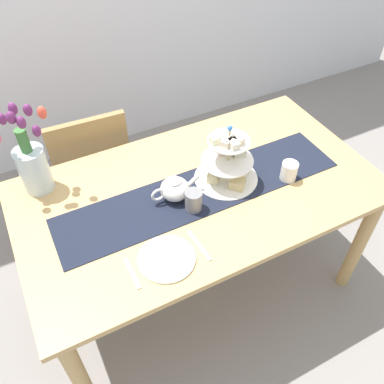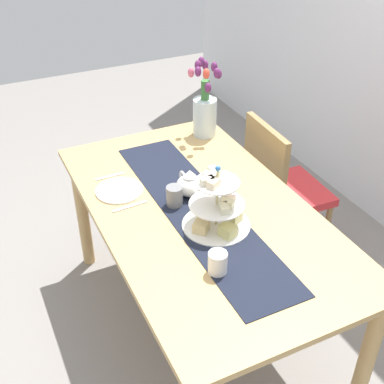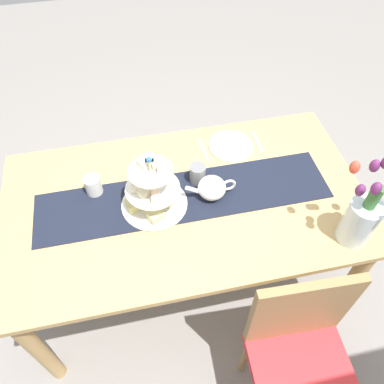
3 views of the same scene
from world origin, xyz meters
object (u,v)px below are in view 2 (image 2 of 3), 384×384
at_px(tulip_vase, 205,109).
at_px(fork_left, 110,176).
at_px(teapot, 190,185).
at_px(mug_grey, 174,196).
at_px(dining_table, 201,228).
at_px(dinner_plate_left, 119,190).
at_px(chair_left, 280,185).
at_px(mug_white_text, 218,263).
at_px(knife_left, 130,207).
at_px(tiered_cake_stand, 217,209).

xyz_separation_m(tulip_vase, fork_left, (0.21, -0.64, -0.15)).
xyz_separation_m(teapot, mug_grey, (0.04, -0.10, -0.01)).
relative_size(dining_table, tulip_vase, 3.76).
xyz_separation_m(tulip_vase, dinner_plate_left, (0.35, -0.64, -0.15)).
xyz_separation_m(fork_left, mug_grey, (0.36, 0.19, 0.05)).
relative_size(chair_left, fork_left, 6.07).
bearing_deg(teapot, mug_white_text, -14.09).
bearing_deg(knife_left, tulip_vase, 127.92).
distance_m(tiered_cake_stand, teapot, 0.28).
height_order(tiered_cake_stand, dinner_plate_left, tiered_cake_stand).
bearing_deg(chair_left, dinner_plate_left, -87.19).
bearing_deg(knife_left, teapot, 84.04).
bearing_deg(fork_left, dinner_plate_left, 0.00).
height_order(dinner_plate_left, fork_left, dinner_plate_left).
bearing_deg(dinner_plate_left, knife_left, 0.00).
relative_size(fork_left, mug_grey, 1.58).
distance_m(chair_left, knife_left, 1.04).
distance_m(dining_table, tiered_cake_stand, 0.25).
bearing_deg(mug_grey, mug_white_text, -3.97).
relative_size(dining_table, chair_left, 1.84).
xyz_separation_m(chair_left, tiered_cake_stand, (0.50, -0.69, 0.37)).
distance_m(dining_table, mug_white_text, 0.45).
height_order(fork_left, mug_white_text, mug_white_text).
xyz_separation_m(dinner_plate_left, mug_white_text, (0.70, 0.16, 0.04)).
xyz_separation_m(tulip_vase, mug_white_text, (1.06, -0.48, -0.11)).
relative_size(dining_table, mug_grey, 17.58).
bearing_deg(knife_left, dining_table, 61.78).
xyz_separation_m(tiered_cake_stand, teapot, (-0.27, -0.00, -0.04)).
xyz_separation_m(dining_table, knife_left, (-0.16, -0.29, 0.11)).
relative_size(dining_table, tiered_cake_stand, 5.49).
bearing_deg(chair_left, teapot, -72.11).
relative_size(tiered_cake_stand, dinner_plate_left, 1.32).
relative_size(knife_left, mug_white_text, 1.79).
bearing_deg(dinner_plate_left, tulip_vase, 118.92).
bearing_deg(mug_white_text, dinner_plate_left, -167.20).
relative_size(chair_left, mug_grey, 9.58).
distance_m(teapot, fork_left, 0.44).
height_order(dining_table, tulip_vase, tulip_vase).
relative_size(teapot, tulip_vase, 0.54).
height_order(dinner_plate_left, knife_left, dinner_plate_left).
xyz_separation_m(knife_left, mug_grey, (0.07, 0.19, 0.05)).
bearing_deg(tiered_cake_stand, tulip_vase, 156.65).
xyz_separation_m(dining_table, chair_left, (-0.35, 0.69, -0.17)).
relative_size(chair_left, teapot, 3.82).
distance_m(tulip_vase, dinner_plate_left, 0.75).
bearing_deg(chair_left, mug_grey, -71.30).
bearing_deg(tulip_vase, mug_white_text, -24.41).
distance_m(chair_left, teapot, 0.80).
xyz_separation_m(dining_table, fork_left, (-0.45, -0.29, 0.11)).
distance_m(dining_table, teapot, 0.21).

